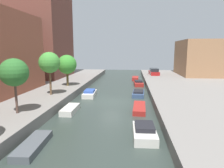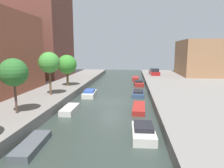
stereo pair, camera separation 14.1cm
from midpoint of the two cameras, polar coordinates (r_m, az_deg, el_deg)
The scene contains 15 objects.
ground_plane at distance 25.05m, azimuth -0.47°, elevation -5.12°, with size 84.00×84.00×0.00m, color #2D3833.
apartment_tower_far at distance 44.30m, azimuth -20.09°, elevation 16.98°, with size 10.00×12.11×22.99m, color brown.
low_block_right at distance 48.31m, azimuth 24.49°, elevation 6.83°, with size 10.00×11.92×7.53m, color #9E704C.
street_tree_1 at distance 18.65m, azimuth -26.34°, elevation 2.93°, with size 2.36×2.36×4.72m.
street_tree_2 at distance 25.05m, azimuth -17.59°, elevation 5.80°, with size 2.51×2.51×5.18m.
street_tree_3 at distance 31.09m, azimuth -12.85°, elevation 5.43°, with size 2.89×2.89×4.70m.
parked_car at distance 45.56m, azimuth 11.80°, elevation 3.38°, with size 2.08×4.86×1.45m.
moored_boat_left_1 at distance 14.63m, azimuth -21.85°, elevation -15.86°, with size 1.48×3.92×0.47m.
moored_boat_left_2 at distance 21.34m, azimuth -12.03°, elevation -7.14°, with size 1.26×3.29×0.59m.
moored_boat_left_3 at distance 28.29m, azimuth -6.52°, elevation -2.67°, with size 1.74×4.12×0.89m.
moored_boat_right_1 at distance 15.32m, azimuth 8.96°, elevation -13.35°, with size 1.73×3.44×0.97m.
moored_boat_right_2 at distance 21.74m, azimuth 7.62°, elevation -6.79°, with size 1.46×4.31×0.51m.
moored_boat_right_3 at distance 28.72m, azimuth 7.41°, elevation -2.62°, with size 1.86×4.20×0.76m.
moored_boat_right_4 at distance 36.75m, azimuth 7.47°, elevation 0.16°, with size 1.75×3.39×0.92m.
moored_boat_right_5 at distance 43.73m, azimuth 6.58°, elevation 1.59°, with size 1.44×3.66×0.67m.
Camera 1 is at (2.57, -24.09, 6.35)m, focal length 32.03 mm.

